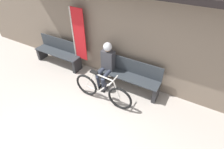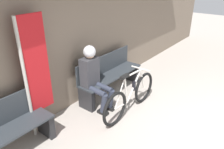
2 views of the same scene
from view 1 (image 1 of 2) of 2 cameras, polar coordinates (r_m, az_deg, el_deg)
name	(u,v)px [view 1 (image 1 of 2)]	position (r m, az deg, el deg)	size (l,w,h in m)	color
storefront_wall	(129,25)	(4.43, 5.69, 15.70)	(12.00, 0.56, 3.20)	#756656
park_bench_near	(129,76)	(4.70, 5.57, -0.61)	(1.69, 0.42, 0.85)	#2D3338
bicycle	(102,91)	(4.34, -3.15, -5.27)	(1.61, 0.40, 0.86)	black
person_seated	(106,62)	(4.68, -1.84, 4.10)	(0.34, 0.62, 1.26)	#2D3342
park_bench_far	(59,53)	(5.97, -16.98, 6.79)	(1.63, 0.42, 0.85)	#2D3338
banner_pole	(78,37)	(5.20, -11.11, 12.02)	(0.45, 0.05, 1.94)	#B7B2A8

